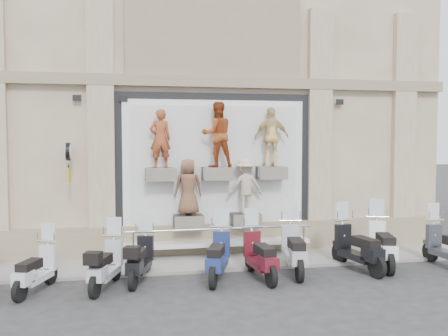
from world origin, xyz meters
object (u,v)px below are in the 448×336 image
(clock_sign_bracket, at_px, (68,157))
(scooter_d, at_px, (140,250))
(scooter_f, at_px, (260,245))
(scooter_g, at_px, (294,239))
(scooter_e, at_px, (218,246))
(scooter_i, at_px, (383,235))
(scooter_h, at_px, (358,238))
(guard_rail, at_px, (221,245))
(scooter_c, at_px, (106,255))
(scooter_b, at_px, (36,260))

(clock_sign_bracket, distance_m, scooter_d, 3.27)
(scooter_f, height_order, scooter_g, scooter_g)
(scooter_e, bearing_deg, clock_sign_bracket, 168.62)
(scooter_i, bearing_deg, scooter_h, -152.47)
(scooter_d, distance_m, scooter_h, 5.33)
(guard_rail, bearing_deg, scooter_f, -71.06)
(scooter_c, height_order, scooter_e, scooter_e)
(clock_sign_bracket, bearing_deg, scooter_g, -19.20)
(scooter_i, bearing_deg, scooter_g, -162.27)
(scooter_e, bearing_deg, scooter_d, -167.65)
(clock_sign_bracket, height_order, scooter_c, clock_sign_bracket)
(clock_sign_bracket, height_order, scooter_b, clock_sign_bracket)
(guard_rail, height_order, scooter_d, scooter_d)
(guard_rail, xyz_separation_m, scooter_g, (1.53, -1.42, 0.37))
(scooter_c, xyz_separation_m, scooter_i, (6.85, 0.46, 0.10))
(scooter_h, xyz_separation_m, scooter_i, (0.76, 0.16, 0.02))
(scooter_b, xyz_separation_m, scooter_c, (1.45, -0.02, 0.04))
(scooter_b, distance_m, scooter_i, 8.31)
(scooter_f, distance_m, scooter_g, 0.98)
(guard_rail, distance_m, scooter_h, 3.51)
(scooter_b, xyz_separation_m, scooter_d, (2.21, 0.37, 0.04))
(scooter_b, distance_m, scooter_f, 4.97)
(scooter_c, relative_size, scooter_e, 0.93)
(scooter_b, distance_m, scooter_g, 5.92)
(scooter_g, height_order, scooter_h, scooter_g)
(guard_rail, height_order, scooter_e, scooter_e)
(scooter_d, distance_m, scooter_f, 2.78)
(scooter_d, xyz_separation_m, scooter_g, (3.70, -0.03, 0.10))
(scooter_e, distance_m, scooter_h, 3.56)
(scooter_b, height_order, scooter_h, scooter_h)
(guard_rail, relative_size, scooter_e, 2.58)
(scooter_h, distance_m, scooter_i, 0.78)
(scooter_d, xyz_separation_m, scooter_f, (2.76, -0.32, 0.05))
(scooter_c, height_order, scooter_f, scooter_f)
(clock_sign_bracket, distance_m, scooter_e, 4.54)
(scooter_g, distance_m, scooter_i, 2.39)
(scooter_b, height_order, scooter_f, scooter_f)
(clock_sign_bracket, xyz_separation_m, scooter_b, (-0.48, -2.23, -2.10))
(scooter_b, relative_size, scooter_e, 0.88)
(clock_sign_bracket, bearing_deg, scooter_i, -12.93)
(scooter_c, height_order, scooter_i, scooter_i)
(scooter_g, bearing_deg, scooter_c, -165.53)
(guard_rail, distance_m, scooter_i, 4.16)
(clock_sign_bracket, xyz_separation_m, scooter_g, (5.43, -1.89, -1.96))
(scooter_b, bearing_deg, clock_sign_bracket, 97.82)
(scooter_b, relative_size, scooter_d, 0.94)
(scooter_g, height_order, scooter_i, scooter_i)
(scooter_c, distance_m, scooter_d, 0.85)
(scooter_f, bearing_deg, guard_rail, 104.58)
(scooter_e, bearing_deg, scooter_i, 22.94)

